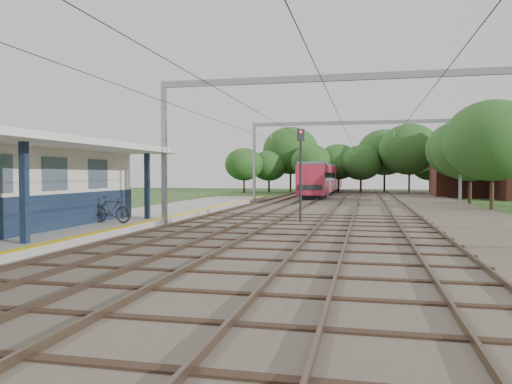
# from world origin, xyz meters

# --- Properties ---
(ground) EXTENTS (160.00, 160.00, 0.00)m
(ground) POSITION_xyz_m (0.00, 0.00, 0.00)
(ground) COLOR #2D4C1E
(ground) RESTS_ON ground
(ballast_bed) EXTENTS (18.00, 90.00, 0.10)m
(ballast_bed) POSITION_xyz_m (4.00, 30.00, 0.05)
(ballast_bed) COLOR #473D33
(ballast_bed) RESTS_ON ground
(platform) EXTENTS (5.00, 52.00, 0.35)m
(platform) POSITION_xyz_m (-7.50, 14.00, 0.17)
(platform) COLOR gray
(platform) RESTS_ON ground
(yellow_stripe) EXTENTS (0.45, 52.00, 0.01)m
(yellow_stripe) POSITION_xyz_m (-5.25, 14.00, 0.35)
(yellow_stripe) COLOR yellow
(yellow_stripe) RESTS_ON platform
(rail_tracks) EXTENTS (11.80, 88.00, 0.15)m
(rail_tracks) POSITION_xyz_m (1.50, 30.00, 0.18)
(rail_tracks) COLOR brown
(rail_tracks) RESTS_ON ballast_bed
(catenary_system) EXTENTS (17.22, 88.00, 7.00)m
(catenary_system) POSITION_xyz_m (3.39, 25.28, 5.51)
(catenary_system) COLOR gray
(catenary_system) RESTS_ON ground
(tree_band) EXTENTS (31.72, 30.88, 8.82)m
(tree_band) POSITION_xyz_m (3.84, 57.12, 4.92)
(tree_band) COLOR #382619
(tree_band) RESTS_ON ground
(house_far) EXTENTS (8.00, 6.12, 8.66)m
(house_far) POSITION_xyz_m (16.00, 52.00, 3.23)
(house_far) COLOR brown
(house_far) RESTS_ON ground
(bicycle) EXTENTS (2.05, 0.78, 1.20)m
(bicycle) POSITION_xyz_m (-6.51, 12.59, 0.95)
(bicycle) COLOR black
(bicycle) RESTS_ON platform
(train) EXTENTS (2.74, 34.07, 3.61)m
(train) POSITION_xyz_m (-0.50, 55.56, 2.02)
(train) COLOR black
(train) RESTS_ON ballast_bed
(signal_post) EXTENTS (0.38, 0.33, 4.81)m
(signal_post) POSITION_xyz_m (1.35, 17.41, 3.14)
(signal_post) COLOR black
(signal_post) RESTS_ON ground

